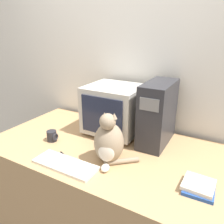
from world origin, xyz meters
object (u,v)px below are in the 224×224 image
Objects in this scene: computer_tower at (158,113)px; book_stack at (199,187)px; pen at (66,156)px; mug at (52,136)px; keyboard at (65,164)px; crt_monitor at (114,109)px; cat at (109,142)px.

book_stack is at bearing -47.03° from computer_tower.
mug is at bearing 152.75° from pen.
crt_monitor is at bearing 86.43° from keyboard.
cat reaches higher than book_stack.
keyboard is (-0.39, -0.58, -0.22)m from computer_tower.
mug is at bearing 158.85° from cat.
book_stack is (0.55, -0.00, -0.12)m from cat.
cat is at bearing 179.98° from book_stack.
book_stack is 0.84m from pen.
mug is (-0.52, 0.03, -0.10)m from cat.
crt_monitor is 0.53m from mug.
crt_monitor reaches higher than mug.
mug is at bearing -132.52° from crt_monitor.
book_stack reaches higher than pen.
crt_monitor reaches higher than book_stack.
mug is (-0.24, 0.12, 0.04)m from pen.
keyboard is at bearing -34.23° from mug.
crt_monitor is 0.36m from computer_tower.
computer_tower is 0.81m from mug.
crt_monitor is at bearing -179.18° from computer_tower.
cat is 4.23× the size of mug.
pen is at bearing -132.78° from computer_tower.
computer_tower is 0.45m from cat.
computer_tower is 1.33× the size of cat.
mug reaches higher than keyboard.
keyboard is at bearing -158.52° from cat.
crt_monitor is 0.92× the size of computer_tower.
book_stack is at bearing 6.47° from pen.
mug is (-1.07, 0.03, 0.02)m from book_stack.
pen is (-0.46, -0.50, -0.23)m from computer_tower.
crt_monitor reaches higher than keyboard.
cat reaches higher than mug.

